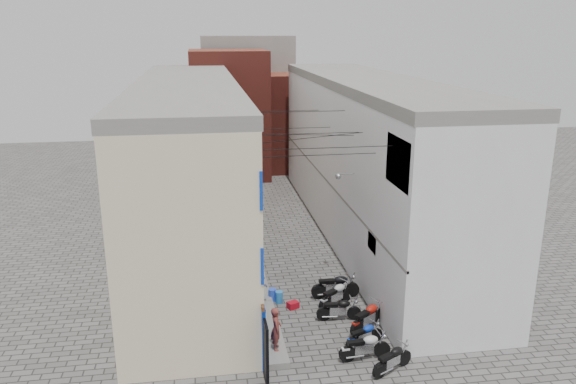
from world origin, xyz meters
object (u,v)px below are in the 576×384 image
water_jug_far (272,295)px  motorcycle_b (365,345)px  person_a (276,328)px  motorcycle_c (365,334)px  motorcycle_f (336,294)px  motorcycle_e (339,308)px  motorcycle_d (368,316)px  red_crate (293,305)px  motorcycle_g (335,285)px  water_jug_near (279,297)px  motorcycle_a (393,358)px  person_b (261,283)px

water_jug_far → motorcycle_b: bearing=-61.8°
person_a → motorcycle_b: bearing=-100.6°
motorcycle_c → motorcycle_f: motorcycle_f is taller
motorcycle_e → person_a: size_ratio=1.14×
motorcycle_d → red_crate: (-2.66, 2.20, -0.45)m
motorcycle_e → person_a: bearing=-48.0°
motorcycle_g → water_jug_far: motorcycle_g is taller
motorcycle_d → water_jug_near: motorcycle_d is taller
water_jug_near → motorcycle_e: bearing=-40.9°
motorcycle_b → motorcycle_c: 0.93m
motorcycle_a → person_a: (-3.86, 1.70, 0.53)m
motorcycle_f → water_jug_far: 2.83m
motorcycle_c → motorcycle_d: bearing=134.9°
motorcycle_b → motorcycle_d: size_ratio=0.94×
water_jug_near → water_jug_far: (-0.27, 0.22, 0.02)m
motorcycle_a → motorcycle_e: size_ratio=0.99×
motorcycle_f → motorcycle_a: bearing=-25.0°
motorcycle_a → person_a: size_ratio=1.13×
person_b → motorcycle_g: bearing=-60.9°
person_a → water_jug_near: bearing=-5.6°
motorcycle_d → motorcycle_e: bearing=-168.5°
motorcycle_g → person_a: 5.23m
motorcycle_b → person_a: 3.28m
motorcycle_a → person_a: person_a is taller
motorcycle_c → person_a: (-3.38, -0.07, 0.58)m
motorcycle_e → motorcycle_b: bearing=10.4°
motorcycle_a → motorcycle_f: bearing=161.0°
motorcycle_a → red_crate: 5.79m
motorcycle_a → motorcycle_g: 5.83m
motorcycle_a → motorcycle_g: bearing=158.3°
person_b → water_jug_far: 1.09m
motorcycle_a → water_jug_far: size_ratio=3.29×
water_jug_near → water_jug_far: 0.35m
motorcycle_d → motorcycle_e: motorcycle_d is taller
motorcycle_c → motorcycle_e: bearing=171.0°
motorcycle_f → water_jug_near: bearing=-140.7°
person_b → water_jug_near: (0.81, 0.22, -0.85)m
motorcycle_b → water_jug_far: (-2.72, 5.07, -0.28)m
motorcycle_a → water_jug_near: bearing=-179.0°
motorcycle_d → red_crate: bearing=-165.2°
person_a → water_jug_far: bearing=-1.4°
motorcycle_c → water_jug_near: 4.79m
motorcycle_a → motorcycle_d: 2.92m
motorcycle_b → red_crate: bearing=-159.4°
person_a → motorcycle_d: bearing=-68.3°
person_b → red_crate: (1.33, -0.38, -0.97)m
motorcycle_a → motorcycle_b: 1.14m
motorcycle_e → water_jug_far: motorcycle_e is taller
motorcycle_d → water_jug_far: 4.60m
motorcycle_c → red_crate: 4.02m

